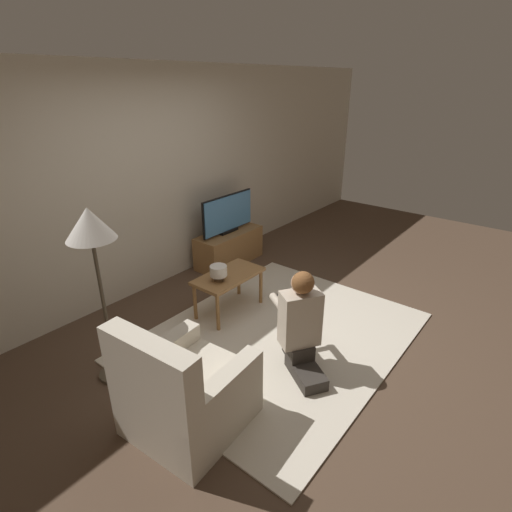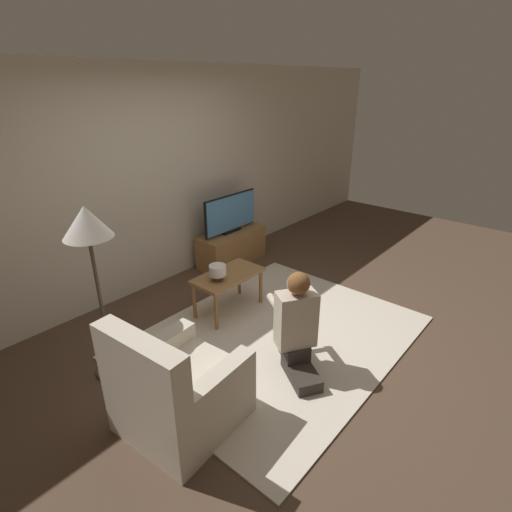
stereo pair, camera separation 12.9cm
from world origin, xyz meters
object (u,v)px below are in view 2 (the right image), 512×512
object	(u,v)px
coffee_table	(228,279)
armchair	(178,393)
tv	(231,213)
floor_lamp	(89,235)
person_kneeling	(297,324)
table_lamp	(218,271)

from	to	relation	value
coffee_table	armchair	size ratio (longest dim) A/B	0.84
tv	floor_lamp	world-z (taller)	floor_lamp
coffee_table	floor_lamp	distance (m)	1.69
tv	armchair	xyz separation A→B (m)	(-2.39, -1.74, -0.43)
tv	coffee_table	world-z (taller)	tv
coffee_table	armchair	bearing A→B (deg)	-148.87
armchair	person_kneeling	bearing A→B (deg)	-109.24
floor_lamp	table_lamp	xyz separation A→B (m)	(1.25, -0.09, -0.75)
tv	armchair	bearing A→B (deg)	-143.91
armchair	person_kneeling	size ratio (longest dim) A/B	0.98
coffee_table	person_kneeling	xyz separation A→B (m)	(-0.33, -1.14, 0.08)
floor_lamp	armchair	world-z (taller)	floor_lamp
tv	table_lamp	distance (m)	1.47
person_kneeling	armchair	bearing A→B (deg)	17.86
tv	coffee_table	size ratio (longest dim) A/B	1.19
person_kneeling	coffee_table	bearing A→B (deg)	-73.19
floor_lamp	person_kneeling	world-z (taller)	floor_lamp
person_kneeling	table_lamp	world-z (taller)	person_kneeling
table_lamp	coffee_table	bearing A→B (deg)	5.49
tv	floor_lamp	xyz separation A→B (m)	(-2.40, -0.81, 0.59)
tv	table_lamp	bearing A→B (deg)	-141.72
coffee_table	floor_lamp	xyz separation A→B (m)	(-1.42, 0.08, 0.91)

